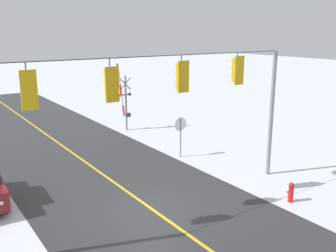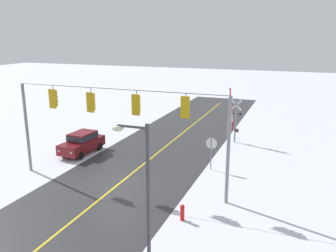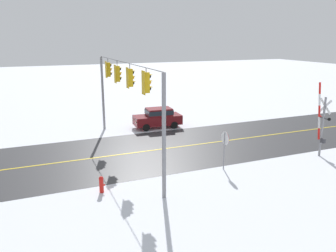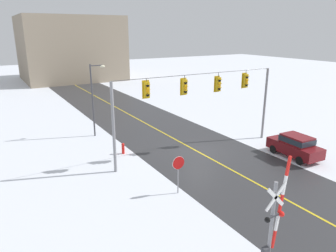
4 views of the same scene
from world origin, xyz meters
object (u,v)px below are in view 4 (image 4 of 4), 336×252
object	(u,v)px
fire_hydrant	(123,148)
railroad_crossing	(273,222)
streetlamp_near	(94,93)
stop_sign	(178,167)
parked_car_maroon	(295,145)

from	to	relation	value
fire_hydrant	railroad_crossing	bearing A→B (deg)	-89.90
streetlamp_near	stop_sign	bearing A→B (deg)	-87.04
railroad_crossing	parked_car_maroon	size ratio (longest dim) A/B	1.14
parked_car_maroon	streetlamp_near	xyz separation A→B (m)	(-11.30, 12.68, 2.96)
stop_sign	railroad_crossing	bearing A→B (deg)	-92.65
parked_car_maroon	streetlamp_near	size ratio (longest dim) A/B	0.66
stop_sign	streetlamp_near	size ratio (longest dim) A/B	0.36
stop_sign	parked_car_maroon	xyz separation A→B (m)	(10.63, 0.23, -0.76)
streetlamp_near	fire_hydrant	distance (m)	6.43
stop_sign	railroad_crossing	distance (m)	7.26
stop_sign	fire_hydrant	size ratio (longest dim) A/B	2.67
railroad_crossing	fire_hydrant	bearing A→B (deg)	90.10
streetlamp_near	parked_car_maroon	bearing A→B (deg)	-48.31
stop_sign	streetlamp_near	world-z (taller)	streetlamp_near
stop_sign	parked_car_maroon	distance (m)	10.66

